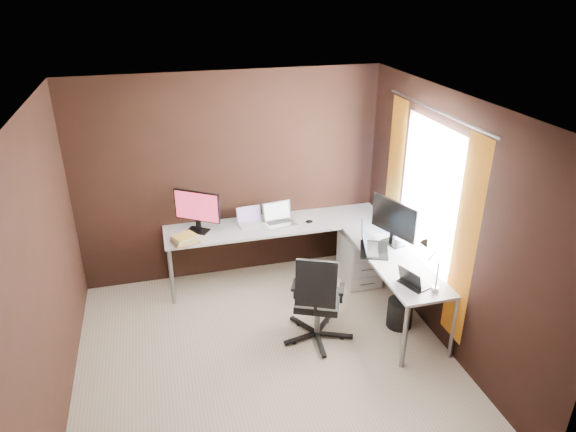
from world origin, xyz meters
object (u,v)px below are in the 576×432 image
at_px(laptop_silver, 279,219).
at_px(wastebasket, 400,313).
at_px(monitor_left, 197,209).
at_px(laptop_black_big, 370,245).
at_px(monitor_right, 394,220).
at_px(office_chair, 317,315).
at_px(drawer_pedestal, 360,259).
at_px(laptop_black_small, 413,282).
at_px(desk_lamp, 429,259).
at_px(book_stack, 185,239).
at_px(laptop_white, 250,220).

distance_m(laptop_silver, wastebasket, 1.78).
relative_size(monitor_left, laptop_black_big, 0.98).
bearing_deg(monitor_left, monitor_right, 10.21).
height_order(laptop_silver, laptop_black_big, laptop_black_big).
bearing_deg(office_chair, laptop_black_big, 52.97).
bearing_deg(monitor_left, laptop_silver, 31.84).
relative_size(drawer_pedestal, monitor_right, 0.99).
distance_m(laptop_black_small, desk_lamp, 0.31).
relative_size(laptop_black_small, book_stack, 1.02).
height_order(monitor_left, laptop_silver, monitor_left).
bearing_deg(drawer_pedestal, monitor_left, 167.64).
distance_m(laptop_black_big, wastebasket, 0.78).
relative_size(book_stack, office_chair, 0.32).
xyz_separation_m(drawer_pedestal, laptop_white, (-1.26, 0.43, 0.48)).
relative_size(laptop_white, desk_lamp, 0.62).
height_order(book_stack, wastebasket, book_stack).
height_order(drawer_pedestal, wastebasket, drawer_pedestal).
height_order(laptop_white, laptop_black_big, laptop_black_big).
bearing_deg(book_stack, monitor_left, 55.54).
bearing_deg(monitor_left, laptop_white, 35.54).
bearing_deg(drawer_pedestal, wastebasket, -85.85).
height_order(monitor_right, laptop_silver, monitor_right).
bearing_deg(desk_lamp, laptop_black_big, 95.35).
xyz_separation_m(drawer_pedestal, monitor_right, (0.15, -0.48, 0.72)).
bearing_deg(wastebasket, monitor_right, 80.13).
bearing_deg(monitor_right, laptop_white, 37.14).
distance_m(monitor_left, book_stack, 0.39).
bearing_deg(wastebasket, book_stack, 152.25).
xyz_separation_m(monitor_right, book_stack, (-2.21, 0.63, -0.25)).
bearing_deg(laptop_black_small, book_stack, 34.79).
relative_size(laptop_white, laptop_black_big, 0.64).
relative_size(laptop_black_small, desk_lamp, 0.64).
distance_m(book_stack, office_chair, 1.69).
distance_m(office_chair, wastebasket, 0.94).
distance_m(monitor_right, book_stack, 2.31).
distance_m(drawer_pedestal, laptop_black_small, 1.39).
distance_m(monitor_left, monitor_right, 2.21).
xyz_separation_m(monitor_right, office_chair, (-1.01, -0.47, -0.73)).
distance_m(monitor_right, office_chair, 1.33).
bearing_deg(laptop_silver, laptop_black_big, -56.99).
xyz_separation_m(laptop_black_small, book_stack, (-2.03, 1.45, -0.00)).
distance_m(drawer_pedestal, monitor_right, 0.88).
xyz_separation_m(laptop_silver, office_chair, (0.07, -1.32, -0.49)).
bearing_deg(wastebasket, office_chair, 178.77).
bearing_deg(laptop_black_big, office_chair, 141.37).
height_order(drawer_pedestal, monitor_left, monitor_left).
bearing_deg(laptop_silver, book_stack, -176.02).
bearing_deg(laptop_black_small, monitor_left, 27.59).
bearing_deg(laptop_white, laptop_silver, -14.75).
distance_m(monitor_right, wastebasket, 1.00).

